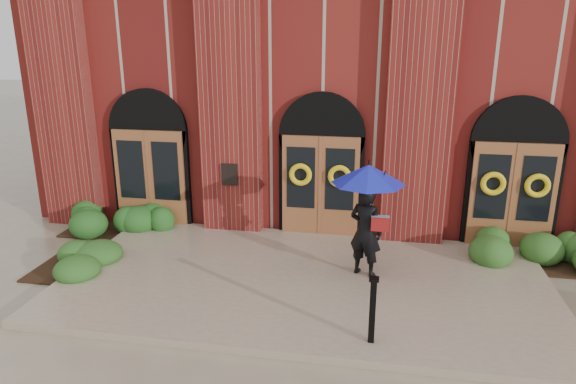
% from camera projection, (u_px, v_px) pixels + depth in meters
% --- Properties ---
extents(ground, '(90.00, 90.00, 0.00)m').
position_uv_depth(ground, '(303.00, 287.00, 10.56)').
color(ground, gray).
rests_on(ground, ground).
extents(landing, '(10.00, 5.30, 0.15)m').
position_uv_depth(landing, '(304.00, 281.00, 10.68)').
color(landing, tan).
rests_on(landing, ground).
extents(church_building, '(16.20, 12.53, 7.00)m').
position_uv_depth(church_building, '(342.00, 80.00, 17.80)').
color(church_building, maroon).
rests_on(church_building, ground).
extents(man_with_umbrella, '(1.97, 1.97, 2.38)m').
position_uv_depth(man_with_umbrella, '(367.00, 199.00, 10.33)').
color(man_with_umbrella, black).
rests_on(man_with_umbrella, landing).
extents(metal_post, '(0.16, 0.16, 1.15)m').
position_uv_depth(metal_post, '(373.00, 309.00, 8.26)').
color(metal_post, black).
rests_on(metal_post, landing).
extents(hedge_wall_left, '(2.67, 1.07, 0.69)m').
position_uv_depth(hedge_wall_left, '(120.00, 220.00, 13.42)').
color(hedge_wall_left, '#204D19').
rests_on(hedge_wall_left, ground).
extents(hedge_wall_right, '(2.66, 1.06, 0.68)m').
position_uv_depth(hedge_wall_right, '(547.00, 252.00, 11.46)').
color(hedge_wall_right, '#2A521D').
rests_on(hedge_wall_right, ground).
extents(hedge_front_left, '(1.45, 1.24, 0.51)m').
position_uv_depth(hedge_front_left, '(70.00, 260.00, 11.24)').
color(hedge_front_left, '#27511C').
rests_on(hedge_front_left, ground).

